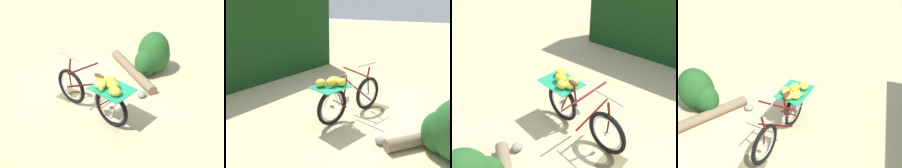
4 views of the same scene
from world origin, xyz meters
TOP-DOWN VIEW (x-y plane):
  - ground_plane at (0.00, 0.00)m, footprint 60.00×60.00m
  - bicycle at (-0.29, -0.36)m, footprint 0.80×1.80m
  - fallen_log at (1.41, -0.19)m, footprint 1.22×1.66m
  - shrub_cluster at (1.77, -0.52)m, footprint 1.02×0.70m
  - path_stone at (0.71, -0.79)m, footprint 0.20×0.17m
  - leaf_litter_patch at (-0.01, 0.53)m, footprint 0.44×0.36m

SIDE VIEW (x-z plane):
  - ground_plane at x=0.00m, z-range 0.00..0.00m
  - leaf_litter_patch at x=-0.01m, z-range 0.00..0.01m
  - path_stone at x=0.71m, z-range 0.00..0.13m
  - fallen_log at x=1.41m, z-range 0.00..0.21m
  - shrub_cluster at x=1.77m, z-range -0.06..0.91m
  - bicycle at x=-0.29m, z-range 0.00..1.03m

